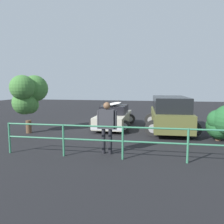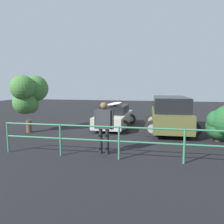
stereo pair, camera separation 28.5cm
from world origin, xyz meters
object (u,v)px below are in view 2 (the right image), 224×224
Objects in this scene: person_bystander at (104,123)px; bush_near_left at (29,93)px; sedan_car at (114,117)px; suv_car at (170,114)px; bush_near_right at (223,124)px.

person_bystander is 0.63× the size of bush_near_left.
person_bystander reaches higher than sedan_car.
sedan_car is 3.16m from suv_car.
suv_car is at bearing -166.25° from bush_near_left.
sedan_car is 5.10m from person_bystander.
suv_car is at bearing 169.09° from sedan_car.
sedan_car is at bearing -10.91° from suv_car.
bush_near_left is (7.03, 1.72, 1.08)m from suv_car.
bush_near_right is (-4.51, -2.62, -0.30)m from person_bystander.
bush_near_left is at bearing -0.53° from bush_near_right.
person_bystander is at bearing 61.53° from suv_car.
sedan_car is 5.73m from bush_near_right.
suv_car reaches higher than sedan_car.
bush_near_right is (-2.11, 1.81, -0.14)m from suv_car.
bush_near_right is at bearing 179.47° from bush_near_left.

